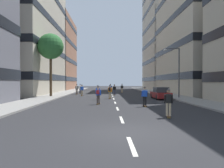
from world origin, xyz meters
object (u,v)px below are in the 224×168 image
skater_4 (110,91)px  skater_9 (110,88)px  skater_10 (122,88)px  skater_2 (77,89)px  skater_3 (169,101)px  skater_6 (114,89)px  skater_5 (98,91)px  street_tree_near (51,47)px  skater_1 (145,96)px  skater_7 (98,94)px  skater_0 (82,90)px  skater_8 (80,88)px  parked_car_near (161,93)px  streetlamp_right (176,67)px

skater_4 → skater_9: (0.27, 12.68, -0.03)m
skater_10 → skater_2: bearing=-142.3°
skater_3 → skater_6: 21.75m
skater_5 → skater_9: same height
skater_2 → skater_5: 11.56m
street_tree_near → skater_10: 17.93m
skater_1 → skater_6: 16.04m
street_tree_near → skater_7: bearing=-54.6°
skater_1 → skater_10: same height
skater_0 → skater_8: same height
skater_0 → street_tree_near: bearing=-151.5°
skater_5 → skater_3: bearing=-69.5°
skater_2 → skater_8: same height
skater_9 → street_tree_near: bearing=-132.9°
skater_3 → skater_4: 15.00m
skater_0 → skater_8: size_ratio=1.00×
parked_car_near → skater_2: bearing=140.7°
parked_car_near → skater_1: skater_1 is taller
skater_6 → skater_7: 14.10m
skater_7 → skater_8: bearing=102.5°
skater_4 → skater_9: 12.69m
street_tree_near → skater_2: street_tree_near is taller
skater_1 → skater_10: size_ratio=1.00×
skater_10 → parked_car_near: bearing=-76.9°
skater_10 → skater_0: bearing=-124.2°
street_tree_near → skater_5: (6.99, -4.67, -6.22)m
streetlamp_right → skater_9: (-8.46, 12.54, -3.15)m
skater_4 → skater_8: size_ratio=1.00×
skater_3 → skater_7: same height
skater_0 → skater_4: bearing=-52.2°
skater_8 → skater_10: (8.00, 4.26, 0.00)m
parked_car_near → streetlamp_right: 4.16m
parked_car_near → skater_5: (-8.00, -0.87, 0.32)m
parked_car_near → streetlamp_right: bearing=17.3°
skater_3 → skater_7: 8.94m
skater_4 → skater_7: 7.07m
skater_1 → skater_10: (-0.27, 24.70, 0.00)m
skater_8 → skater_10: same height
street_tree_near → skater_7: 13.98m
street_tree_near → skater_8: bearing=69.0°
street_tree_near → skater_9: bearing=47.1°
skater_5 → skater_10: 17.72m
streetlamp_right → skater_10: 17.07m
parked_car_near → skater_4: 6.53m
parked_car_near → skater_7: 10.04m
skater_3 → skater_6: (-2.60, 21.60, 0.00)m
skater_3 → skater_6: bearing=96.9°
skater_3 → skater_9: 27.46m
street_tree_near → skater_0: street_tree_near is taller
street_tree_near → skater_8: street_tree_near is taller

